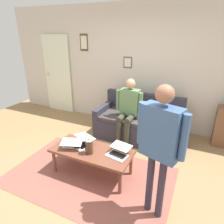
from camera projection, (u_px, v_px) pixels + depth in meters
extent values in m
plane|color=#98764D|center=(92.00, 176.00, 3.13)|extent=(7.68, 7.68, 0.00)
cube|color=#935246|center=(90.00, 176.00, 3.13)|extent=(2.52, 1.55, 0.01)
cube|color=beige|center=(139.00, 68.00, 4.47)|extent=(7.04, 0.10, 2.70)
cube|color=#4C4324|center=(84.00, 42.00, 4.77)|extent=(0.22, 0.02, 0.39)
cube|color=silver|center=(84.00, 42.00, 4.76)|extent=(0.16, 0.00, 0.30)
cube|color=brown|center=(128.00, 62.00, 4.48)|extent=(0.20, 0.02, 0.25)
cube|color=silver|center=(128.00, 62.00, 4.47)|extent=(0.16, 0.00, 0.19)
cube|color=white|center=(58.00, 74.00, 5.39)|extent=(0.82, 0.05, 2.05)
sphere|color=tan|center=(48.00, 74.00, 5.48)|extent=(0.06, 0.06, 0.06)
cube|color=#302F3B|center=(138.00, 129.00, 4.20)|extent=(1.72, 0.86, 0.42)
cube|color=#3F3A3A|center=(138.00, 118.00, 4.08)|extent=(1.48, 0.78, 0.08)
cube|color=#302F3B|center=(144.00, 104.00, 4.33)|extent=(1.72, 0.14, 0.46)
cube|color=#302F3B|center=(179.00, 122.00, 3.77)|extent=(0.12, 0.86, 0.20)
cube|color=#302F3B|center=(104.00, 109.00, 4.39)|extent=(0.12, 0.86, 0.20)
cube|color=brown|center=(92.00, 151.00, 3.06)|extent=(1.26, 0.57, 0.04)
cylinder|color=brown|center=(120.00, 182.00, 2.73)|extent=(0.05, 0.05, 0.39)
cylinder|color=brown|center=(54.00, 161.00, 3.17)|extent=(0.05, 0.05, 0.39)
cylinder|color=brown|center=(131.00, 164.00, 3.11)|extent=(0.05, 0.05, 0.39)
cylinder|color=brown|center=(71.00, 147.00, 3.55)|extent=(0.05, 0.05, 0.39)
cube|color=silver|center=(80.00, 145.00, 3.17)|extent=(0.38, 0.33, 0.01)
cube|color=black|center=(81.00, 144.00, 3.18)|extent=(0.30, 0.23, 0.00)
cube|color=silver|center=(85.00, 137.00, 3.19)|extent=(0.38, 0.32, 0.03)
cube|color=silver|center=(85.00, 137.00, 3.19)|extent=(0.34, 0.29, 0.02)
cube|color=silver|center=(117.00, 156.00, 2.90)|extent=(0.33, 0.26, 0.01)
cube|color=black|center=(118.00, 155.00, 2.91)|extent=(0.27, 0.17, 0.00)
cube|color=silver|center=(121.00, 146.00, 2.95)|extent=(0.33, 0.25, 0.03)
cube|color=black|center=(121.00, 146.00, 2.95)|extent=(0.30, 0.22, 0.02)
cube|color=silver|center=(74.00, 145.00, 3.18)|extent=(0.38, 0.31, 0.01)
cube|color=black|center=(73.00, 145.00, 3.16)|extent=(0.30, 0.21, 0.00)
cube|color=silver|center=(72.00, 142.00, 3.05)|extent=(0.37, 0.30, 0.04)
cube|color=#252E2A|center=(72.00, 142.00, 3.06)|extent=(0.34, 0.27, 0.03)
cylinder|color=#4C3323|center=(89.00, 147.00, 2.93)|extent=(0.11, 0.11, 0.21)
cylinder|color=#B7B7BC|center=(89.00, 140.00, 2.89)|extent=(0.11, 0.11, 0.02)
sphere|color=#B2B2B7|center=(89.00, 139.00, 2.88)|extent=(0.03, 0.03, 0.03)
cube|color=black|center=(85.00, 145.00, 2.95)|extent=(0.01, 0.01, 0.15)
cylinder|color=#332B3D|center=(161.00, 189.00, 2.31)|extent=(0.08, 0.08, 0.84)
cylinder|color=#332B3D|center=(150.00, 183.00, 2.40)|extent=(0.08, 0.08, 0.84)
cube|color=#3E5C8D|center=(161.00, 133.00, 2.09)|extent=(0.45, 0.30, 0.59)
cylinder|color=#3E5C8D|center=(184.00, 138.00, 1.92)|extent=(0.10, 0.10, 0.50)
cylinder|color=#3E5C8D|center=(141.00, 123.00, 2.23)|extent=(0.10, 0.10, 0.50)
sphere|color=#A06349|center=(165.00, 94.00, 1.93)|extent=(0.19, 0.19, 0.19)
cylinder|color=#393D2C|center=(127.00, 136.00, 3.83)|extent=(0.10, 0.10, 0.50)
cylinder|color=#393D2C|center=(119.00, 134.00, 3.89)|extent=(0.10, 0.10, 0.50)
cylinder|color=#393D2C|center=(130.00, 118.00, 3.86)|extent=(0.12, 0.40, 0.12)
cylinder|color=#393D2C|center=(122.00, 117.00, 3.93)|extent=(0.12, 0.40, 0.12)
cube|color=#628A58|center=(130.00, 102.00, 3.95)|extent=(0.37, 0.20, 0.52)
cylinder|color=#628A58|center=(141.00, 103.00, 3.81)|extent=(0.08, 0.08, 0.42)
cylinder|color=#628A58|center=(118.00, 100.00, 3.99)|extent=(0.08, 0.08, 0.42)
sphere|color=tan|center=(131.00, 84.00, 3.81)|extent=(0.19, 0.19, 0.19)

